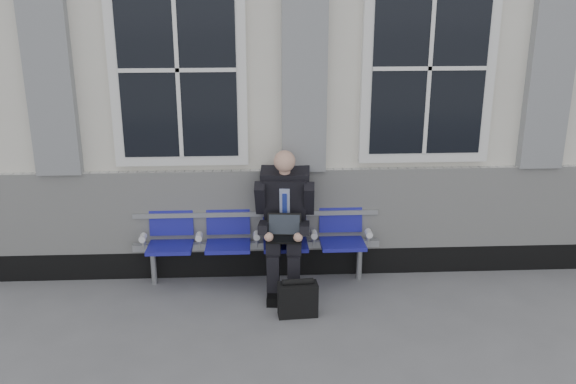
{
  "coord_description": "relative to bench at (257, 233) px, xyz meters",
  "views": [
    {
      "loc": [
        -1.39,
        -4.96,
        3.11
      ],
      "look_at": [
        -1.09,
        0.9,
        1.14
      ],
      "focal_mm": 40.0,
      "sensor_mm": 36.0,
      "label": 1
    }
  ],
  "objects": [
    {
      "name": "ground",
      "position": [
        1.4,
        -1.32,
        -0.55
      ],
      "size": [
        70.0,
        70.0,
        0.0
      ],
      "primitive_type": "plane",
      "color": "slate",
      "rests_on": "ground"
    },
    {
      "name": "station_building",
      "position": [
        1.38,
        2.15,
        1.67
      ],
      "size": [
        14.4,
        4.4,
        4.49
      ],
      "color": "silver",
      "rests_on": "ground"
    },
    {
      "name": "bench",
      "position": [
        0.0,
        0.0,
        0.0
      ],
      "size": [
        2.6,
        0.47,
        0.91
      ],
      "color": "#9EA0A3",
      "rests_on": "ground"
    },
    {
      "name": "businessman",
      "position": [
        0.29,
        -0.14,
        0.24
      ],
      "size": [
        0.63,
        0.84,
        1.48
      ],
      "color": "black",
      "rests_on": "ground"
    },
    {
      "name": "briefcase",
      "position": [
        0.39,
        -0.78,
        -0.37
      ],
      "size": [
        0.39,
        0.19,
        0.39
      ],
      "color": "black",
      "rests_on": "ground"
    }
  ]
}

